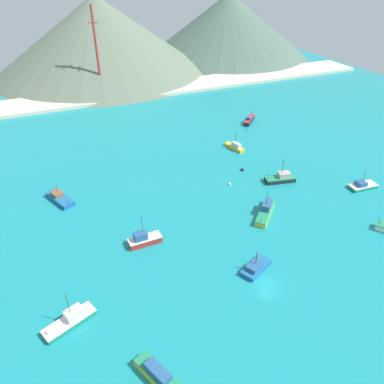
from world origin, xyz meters
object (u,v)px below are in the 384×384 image
Objects in this scene: buoy_1 at (229,184)px; fishing_boat_5 at (60,198)px; fishing_boat_0 at (163,381)px; fishing_boat_8 at (249,120)px; fishing_boat_12 at (265,211)px; fishing_boat_13 at (235,147)px; radio_tower at (97,52)px; buoy_0 at (242,170)px; fishing_boat_3 at (362,186)px; fishing_boat_9 at (144,239)px; fishing_boat_14 at (255,267)px; fishing_boat_11 at (281,178)px; fishing_boat_4 at (71,320)px.

fishing_boat_5 is at bearing 166.37° from buoy_1.
fishing_boat_0 is 1.40× the size of fishing_boat_8.
buoy_1 is (-1.14, 14.95, -0.85)m from fishing_boat_12.
fishing_boat_12 is 34.31m from fishing_boat_13.
buoy_1 is 87.33m from radio_tower.
radio_tower is (19.72, 127.76, 16.87)m from fishing_boat_0.
fishing_boat_12 is at bearing -105.82° from buoy_0.
fishing_boat_3 is 1.05× the size of fishing_boat_9.
fishing_boat_8 is (61.22, 78.21, -0.06)m from fishing_boat_0.
fishing_boat_8 is at bearing 55.74° from buoy_0.
buoy_0 is at bearing -110.61° from fishing_boat_13.
fishing_boat_14 is 0.21× the size of radio_tower.
fishing_boat_9 is at bearing -153.83° from buoy_1.
fishing_boat_14 is at bearing -88.02° from radio_tower.
radio_tower reaches higher than fishing_boat_9.
fishing_boat_11 is at bearing -14.41° from fishing_boat_5.
buoy_1 is (41.29, -10.01, -0.63)m from fishing_boat_5.
fishing_boat_13 is (-15.42, -16.99, -0.02)m from fishing_boat_8.
fishing_boat_9 is (6.74, 29.96, 0.16)m from fishing_boat_0.
fishing_boat_4 is at bearing -94.69° from fishing_boat_5.
fishing_boat_9 reaches higher than fishing_boat_0.
fishing_boat_14 is at bearing 30.67° from fishing_boat_0.
fishing_boat_13 reaches higher than buoy_0.
fishing_boat_12 is (42.43, -24.96, 0.22)m from fishing_boat_5.
fishing_boat_13 is (10.43, 32.69, -0.15)m from fishing_boat_12.
fishing_boat_3 is 75.91m from fishing_boat_5.
fishing_boat_8 reaches higher than buoy_0.
radio_tower is (-41.50, 49.56, 16.93)m from fishing_boat_8.
fishing_boat_12 is at bearing -30.47° from fishing_boat_5.
radio_tower is (-21.34, 79.15, 17.60)m from buoy_0.
fishing_boat_12 is at bearing -2.87° from fishing_boat_9.
buoy_1 is (-13.14, 3.97, -0.80)m from fishing_boat_11.
fishing_boat_3 is 43.29m from fishing_boat_14.
fishing_boat_13 is (52.87, 7.72, 0.07)m from fishing_boat_5.
fishing_boat_0 is at bearing -141.11° from fishing_boat_12.
buoy_1 is at bearing -13.63° from fishing_boat_5.
fishing_boat_3 is (64.53, 28.26, -0.23)m from fishing_boat_0.
fishing_boat_5 is at bearing 174.21° from buoy_0.
fishing_boat_5 is 27.28m from fishing_boat_9.
fishing_boat_0 is at bearing -98.78° from radio_tower.
radio_tower reaches higher than fishing_boat_14.
fishing_boat_0 is 18.73m from fishing_boat_4.
fishing_boat_3 is 0.82× the size of fishing_boat_12.
fishing_boat_3 reaches higher than fishing_boat_14.
radio_tower reaches higher than fishing_boat_5.
buoy_0 reaches higher than buoy_1.
buoy_0 is at bearing 49.81° from fishing_boat_0.
fishing_boat_14 is 8.93× the size of buoy_1.
fishing_boat_8 is 22.95m from fishing_boat_13.
fishing_boat_9 reaches higher than fishing_boat_11.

